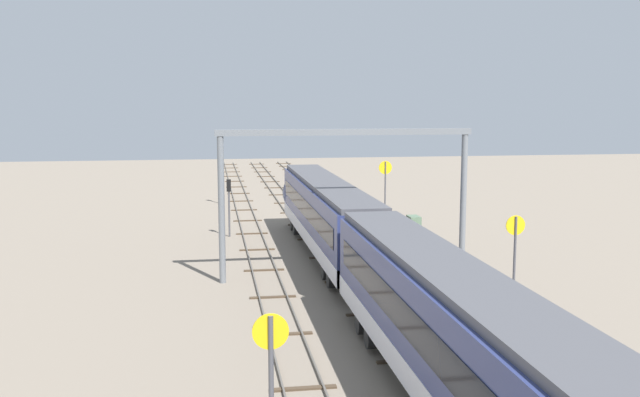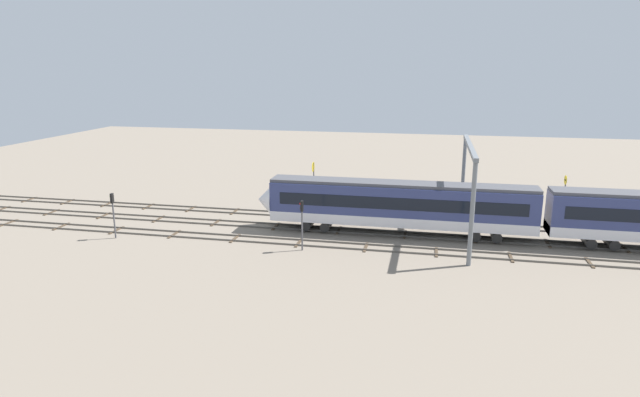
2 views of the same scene
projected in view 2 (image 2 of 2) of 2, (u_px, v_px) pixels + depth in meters
The scene contains 10 objects.
ground_plane at pixel (371, 233), 50.04m from camera, with size 153.07×153.07×0.00m, color gray.
track_near_foreground at pixel (376, 219), 54.16m from camera, with size 137.07×2.40×0.16m.
track_with_train at pixel (371, 232), 50.03m from camera, with size 137.07×2.40×0.16m.
track_middle at pixel (366, 247), 45.89m from camera, with size 137.07×2.40×0.16m.
overhead_gantry at pixel (468, 171), 46.99m from camera, with size 0.40×14.57×8.56m.
speed_sign_near_foreground at pixel (564, 193), 51.46m from camera, with size 0.14×0.90×5.02m.
speed_sign_mid_trackside at pixel (314, 179), 56.58m from camera, with size 0.14×1.05×5.38m.
signal_light_trackside_approach at pixel (113, 209), 47.82m from camera, with size 0.31×0.32×4.18m.
signal_light_trackside_departure at pixel (302, 218), 44.64m from camera, with size 0.31×0.32×4.32m.
relay_cabinet at pixel (348, 203), 57.85m from camera, with size 1.37×0.82×1.50m.
Camera 2 is at (-5.11, 47.75, 15.23)m, focal length 29.94 mm.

